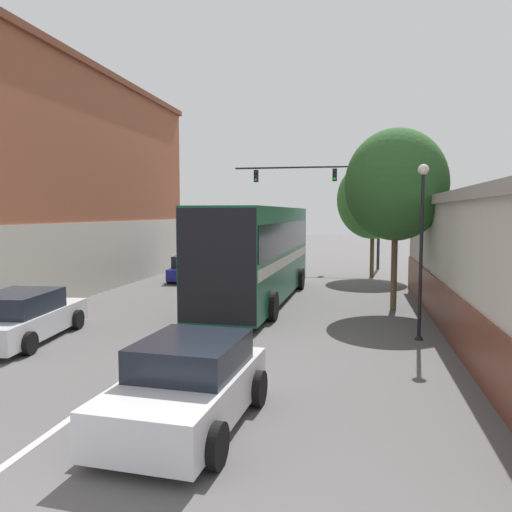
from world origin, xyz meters
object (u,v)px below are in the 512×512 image
bus (258,249)px  traffic_signal_gantry (335,191)px  parked_car_left_near (22,317)px  street_tree_near (396,185)px  hatchback_foreground (188,385)px  street_lamp (421,243)px  parked_car_left_mid (193,268)px  street_tree_far (373,200)px

bus → traffic_signal_gantry: bearing=-9.7°
parked_car_left_near → traffic_signal_gantry: size_ratio=0.50×
parked_car_left_near → bus: bearing=-42.1°
bus → street_tree_near: bearing=-96.8°
hatchback_foreground → street_lamp: (4.54, 6.77, 2.07)m
parked_car_left_mid → parked_car_left_near: bearing=172.0°
hatchback_foreground → parked_car_left_near: 7.85m
bus → parked_car_left_near: size_ratio=2.43×
hatchback_foreground → street_lamp: street_lamp is taller
parked_car_left_near → parked_car_left_mid: 13.17m
street_tree_far → traffic_signal_gantry: bearing=118.8°
hatchback_foreground → parked_car_left_mid: hatchback_foreground is taller
street_tree_far → parked_car_left_mid: bearing=-162.1°
hatchback_foreground → street_tree_near: size_ratio=0.59×
parked_car_left_mid → hatchback_foreground: bearing=-167.0°
hatchback_foreground → street_lamp: size_ratio=0.79×
traffic_signal_gantry → bus: bearing=-101.0°
street_tree_near → street_tree_far: bearing=93.1°
parked_car_left_near → street_lamp: (10.99, 2.32, 2.10)m
bus → parked_car_left_mid: bearing=41.1°
parked_car_left_near → street_tree_far: street_tree_far is taller
street_lamp → parked_car_left_mid: bearing=133.8°
hatchback_foreground → traffic_signal_gantry: (1.33, 24.87, 4.33)m
bus → parked_car_left_near: (-5.29, -7.54, -1.47)m
hatchback_foreground → parked_car_left_mid: bearing=21.9°
parked_car_left_near → parked_car_left_mid: parked_car_left_near is taller
parked_car_left_near → street_tree_near: size_ratio=0.71×
traffic_signal_gantry → street_tree_near: bearing=-78.3°
bus → street_lamp: 7.75m
street_tree_near → parked_car_left_mid: bearing=147.5°
traffic_signal_gantry → street_tree_far: size_ratio=1.45×
traffic_signal_gantry → street_lamp: traffic_signal_gantry is taller
traffic_signal_gantry → street_tree_near: traffic_signal_gantry is taller
hatchback_foreground → street_lamp: bearing=-30.4°
hatchback_foreground → bus: bearing=9.0°
bus → parked_car_left_mid: (-4.70, 5.62, -1.50)m
hatchback_foreground → street_tree_far: bearing=-6.5°
traffic_signal_gantry → street_tree_far: bearing=-61.2°
street_tree_near → street_tree_far: 9.46m
bus → street_lamp: street_lamp is taller
hatchback_foreground → traffic_signal_gantry: 25.28m
parked_car_left_near → street_lamp: bearing=-85.1°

